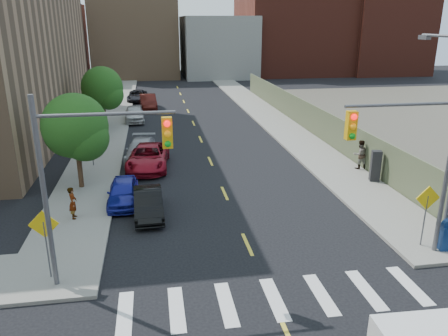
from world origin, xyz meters
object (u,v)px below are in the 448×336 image
object	(u,v)px
parked_car_blue	(123,192)
pedestrian_west	(73,203)
payphone	(375,166)
parked_car_red	(148,157)
parked_car_black	(148,203)
parked_car_white	(134,114)
parked_car_grey	(137,96)
parked_car_silver	(141,150)
parked_car_maroon	(148,102)
mailbox	(447,235)
pedestrian_east	(360,154)

from	to	relation	value
parked_car_blue	pedestrian_west	world-z (taller)	pedestrian_west
payphone	parked_car_red	bearing A→B (deg)	174.16
parked_car_black	parked_car_red	size ratio (longest dim) A/B	0.72
parked_car_black	parked_car_white	distance (m)	22.01
parked_car_grey	payphone	bearing A→B (deg)	-61.45
parked_car_red	parked_car_silver	size ratio (longest dim) A/B	1.13
parked_car_red	payphone	distance (m)	14.19
parked_car_maroon	mailbox	size ratio (longest dim) A/B	3.54
parked_car_silver	pedestrian_east	size ratio (longest dim) A/B	2.60
parked_car_blue	parked_car_white	world-z (taller)	parked_car_white
pedestrian_west	parked_car_silver	bearing A→B (deg)	-20.69
parked_car_red	pedestrian_east	xyz separation A→B (m)	(13.40, -2.72, 0.33)
parked_car_black	pedestrian_east	distance (m)	14.23
parked_car_silver	mailbox	bearing A→B (deg)	-44.81
mailbox	parked_car_silver	bearing A→B (deg)	135.42
parked_car_blue	parked_car_black	bearing A→B (deg)	-52.09
parked_car_silver	parked_car_grey	distance (m)	24.08
mailbox	payphone	bearing A→B (deg)	87.83
parked_car_grey	pedestrian_west	xyz separation A→B (m)	(-2.25, -33.47, 0.28)
parked_car_black	parked_car_grey	size ratio (longest dim) A/B	0.84
pedestrian_west	pedestrian_east	world-z (taller)	pedestrian_east
parked_car_silver	parked_car_maroon	xyz separation A→B (m)	(0.47, 18.82, 0.09)
parked_car_blue	pedestrian_east	xyz separation A→B (m)	(14.70, 3.06, 0.42)
parked_car_white	parked_car_maroon	bearing A→B (deg)	75.46
parked_car_silver	parked_car_white	distance (m)	12.64
parked_car_black	pedestrian_east	bearing A→B (deg)	17.39
parked_car_black	mailbox	xyz separation A→B (m)	(12.18, -5.73, 0.16)
parked_car_silver	pedestrian_east	distance (m)	14.62
parked_car_grey	payphone	world-z (taller)	payphone
parked_car_white	pedestrian_east	xyz separation A→B (m)	(14.70, -17.21, 0.32)
parked_car_grey	parked_car_black	bearing A→B (deg)	-84.42
mailbox	pedestrian_east	distance (m)	10.57
parked_car_red	pedestrian_east	size ratio (longest dim) A/B	2.92
parked_car_black	parked_car_white	world-z (taller)	parked_car_white
parked_car_white	parked_car_red	bearing A→B (deg)	-87.59
pedestrian_east	parked_car_black	bearing A→B (deg)	14.40
parked_car_blue	parked_car_grey	distance (m)	31.72
parked_car_grey	payphone	size ratio (longest dim) A/B	2.55
parked_car_black	payphone	xyz separation A→B (m)	(13.27, 2.46, 0.43)
parked_car_black	payphone	distance (m)	13.50
pedestrian_west	pedestrian_east	size ratio (longest dim) A/B	0.84
parked_car_maroon	parked_car_grey	distance (m)	5.40
parked_car_black	parked_car_red	xyz separation A→B (m)	(0.00, 7.48, 0.11)
parked_car_red	parked_car_maroon	distance (m)	20.70
parked_car_black	pedestrian_east	size ratio (longest dim) A/B	2.11
parked_car_red	parked_car_silver	xyz separation A→B (m)	(-0.47, 1.88, -0.05)
parked_car_white	parked_car_grey	world-z (taller)	parked_car_white
parked_car_black	pedestrian_west	distance (m)	3.56
parked_car_white	parked_car_black	bearing A→B (deg)	-89.33
parked_car_blue	parked_car_red	world-z (taller)	parked_car_red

